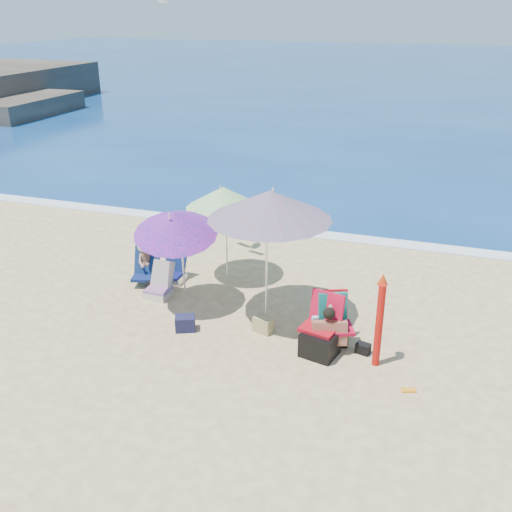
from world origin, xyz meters
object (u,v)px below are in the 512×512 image
(furled_umbrella, at_px, (380,317))
(chair_navy, at_px, (173,273))
(camp_chair_right, at_px, (331,325))
(umbrella_striped, at_px, (223,197))
(chair_rainbow, at_px, (159,288))
(umbrella_turquoise, at_px, (270,205))
(umbrella_blue, at_px, (175,223))
(person_left, at_px, (147,263))
(person_center, at_px, (329,327))
(camp_chair_left, at_px, (321,337))

(furled_umbrella, height_order, chair_navy, furled_umbrella)
(chair_navy, relative_size, camp_chair_right, 0.67)
(umbrella_striped, relative_size, chair_rainbow, 3.08)
(umbrella_turquoise, bearing_deg, umbrella_blue, -174.14)
(furled_umbrella, distance_m, chair_rainbow, 4.43)
(umbrella_turquoise, height_order, chair_navy, umbrella_turquoise)
(furled_umbrella, distance_m, person_left, 5.01)
(umbrella_turquoise, height_order, furled_umbrella, umbrella_turquoise)
(furled_umbrella, relative_size, person_left, 1.64)
(umbrella_turquoise, relative_size, person_left, 2.59)
(chair_rainbow, distance_m, person_left, 0.74)
(umbrella_striped, distance_m, person_center, 3.51)
(furled_umbrella, xyz_separation_m, chair_navy, (-4.31, 1.73, -0.67))
(chair_navy, relative_size, person_center, 0.78)
(chair_navy, bearing_deg, camp_chair_right, -20.89)
(umbrella_turquoise, distance_m, camp_chair_left, 2.31)
(camp_chair_left, bearing_deg, camp_chair_right, 75.20)
(umbrella_turquoise, relative_size, umbrella_striped, 1.22)
(furled_umbrella, relative_size, chair_rainbow, 2.38)
(umbrella_turquoise, xyz_separation_m, chair_navy, (-2.29, 0.85, -1.95))
(camp_chair_left, xyz_separation_m, camp_chair_right, (0.09, 0.36, 0.05))
(chair_rainbow, bearing_deg, camp_chair_left, -16.28)
(umbrella_turquoise, distance_m, person_left, 3.29)
(person_left, bearing_deg, umbrella_blue, -36.20)
(umbrella_blue, height_order, person_center, umbrella_blue)
(umbrella_turquoise, height_order, camp_chair_right, umbrella_turquoise)
(umbrella_turquoise, relative_size, person_center, 2.97)
(camp_chair_left, bearing_deg, chair_rainbow, 163.72)
(umbrella_turquoise, relative_size, umbrella_blue, 1.18)
(umbrella_turquoise, height_order, person_center, umbrella_turquoise)
(umbrella_striped, xyz_separation_m, person_left, (-1.40, -0.68, -1.30))
(chair_rainbow, relative_size, camp_chair_left, 0.66)
(person_center, bearing_deg, chair_navy, 156.61)
(chair_rainbow, bearing_deg, chair_navy, 93.53)
(camp_chair_right, distance_m, person_center, 0.19)
(umbrella_turquoise, relative_size, camp_chair_left, 2.47)
(chair_rainbow, xyz_separation_m, camp_chair_left, (3.37, -0.99, 0.12))
(umbrella_turquoise, relative_size, furled_umbrella, 1.58)
(camp_chair_left, bearing_deg, person_center, 60.09)
(umbrella_striped, xyz_separation_m, umbrella_blue, (-0.32, -1.47, -0.06))
(umbrella_blue, bearing_deg, furled_umbrella, -10.83)
(umbrella_turquoise, xyz_separation_m, furled_umbrella, (2.02, -0.88, -1.28))
(camp_chair_left, distance_m, person_left, 4.14)
(umbrella_striped, bearing_deg, person_left, -154.04)
(camp_chair_left, bearing_deg, umbrella_blue, 166.40)
(furled_umbrella, xyz_separation_m, camp_chair_right, (-0.80, 0.39, -0.49))
(umbrella_striped, relative_size, person_center, 2.43)
(umbrella_striped, bearing_deg, umbrella_turquoise, -44.03)
(furled_umbrella, bearing_deg, person_center, 165.38)
(person_center, bearing_deg, chair_rainbow, 166.91)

